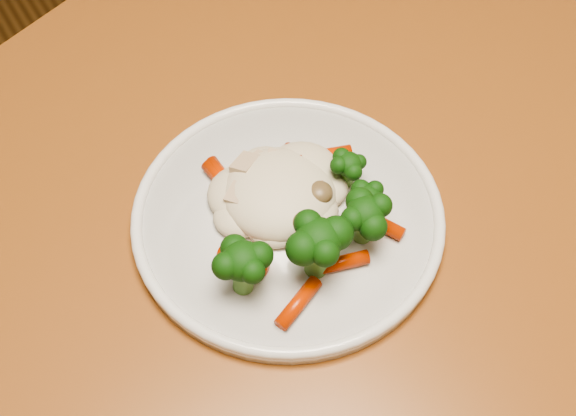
{
  "coord_description": "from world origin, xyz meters",
  "views": [
    {
      "loc": [
        0.02,
        -0.61,
        1.26
      ],
      "look_at": [
        0.2,
        -0.31,
        0.77
      ],
      "focal_mm": 45.0,
      "sensor_mm": 36.0,
      "label": 1
    }
  ],
  "objects": [
    {
      "name": "plate",
      "position": [
        0.2,
        -0.31,
        0.76
      ],
      "size": [
        0.26,
        0.26,
        0.01
      ],
      "primitive_type": "cylinder",
      "color": "white",
      "rests_on": "dining_table"
    },
    {
      "name": "meal",
      "position": [
        0.2,
        -0.32,
        0.78
      ],
      "size": [
        0.18,
        0.17,
        0.05
      ],
      "color": "beige",
      "rests_on": "plate"
    },
    {
      "name": "dining_table",
      "position": [
        0.27,
        -0.29,
        0.65
      ],
      "size": [
        1.35,
        1.13,
        0.75
      ],
      "rotation": [
        0.0,
        0.0,
        0.37
      ],
      "color": "#965422",
      "rests_on": "ground"
    }
  ]
}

